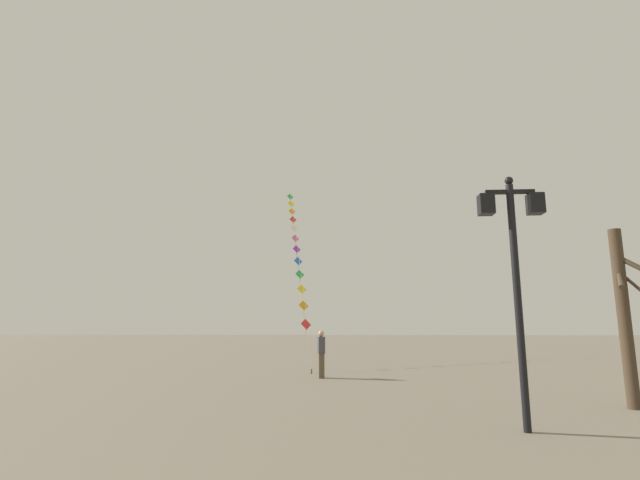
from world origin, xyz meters
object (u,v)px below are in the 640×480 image
at_px(kite_train, 297,249).
at_px(bare_tree, 625,313).
at_px(kite_flyer, 321,353).
at_px(twin_lantern_lamp_post, 514,250).

xyz_separation_m(kite_train, bare_tree, (9.74, -16.31, -4.28)).
relative_size(kite_flyer, bare_tree, 0.41).
xyz_separation_m(twin_lantern_lamp_post, kite_flyer, (-4.26, 8.68, -2.40)).
bearing_deg(kite_flyer, bare_tree, -140.44).
bearing_deg(twin_lantern_lamp_post, bare_tree, 37.79).
height_order(kite_train, kite_flyer, kite_train).
bearing_deg(kite_flyer, kite_train, 0.11).
height_order(kite_train, bare_tree, kite_train).
height_order(kite_flyer, bare_tree, bare_tree).
distance_m(twin_lantern_lamp_post, kite_flyer, 9.96).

